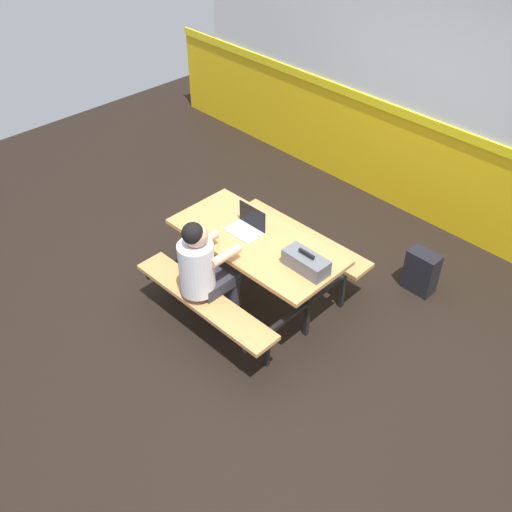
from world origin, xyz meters
TOP-DOWN VIEW (x-y plane):
  - ground_plane at (0.00, 0.00)m, footprint 10.00×10.00m
  - accent_backdrop at (0.00, 2.36)m, footprint 8.00×0.14m
  - picnic_table_main at (-0.18, 0.00)m, footprint 1.64×1.59m
  - student_nearer at (-0.23, -0.56)m, footprint 0.37×0.53m
  - laptop_silver at (-0.33, 0.03)m, footprint 0.33×0.23m
  - toolbox_grey at (0.40, 0.01)m, footprint 0.40×0.18m
  - backpack_dark at (0.81, 1.27)m, footprint 0.30×0.22m

SIDE VIEW (x-z plane):
  - ground_plane at x=0.00m, z-range -0.02..0.00m
  - backpack_dark at x=0.81m, z-range 0.00..0.44m
  - picnic_table_main at x=-0.18m, z-range 0.20..0.94m
  - student_nearer at x=-0.23m, z-range 0.10..1.31m
  - laptop_silver at x=-0.33m, z-range 0.67..0.90m
  - toolbox_grey at x=0.40m, z-range 0.72..0.90m
  - accent_backdrop at x=0.00m, z-range -0.05..2.55m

